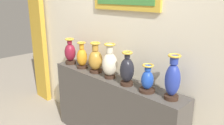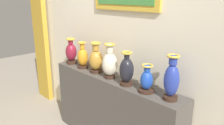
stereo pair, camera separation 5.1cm
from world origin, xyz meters
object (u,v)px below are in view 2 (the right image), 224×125
object	(u,v)px
vase_ivory	(110,63)
vase_ochre	(96,60)
vase_onyx	(127,70)
vase_amber	(83,57)
vase_cobalt	(172,80)
vase_burgundy	(71,52)
vase_sapphire	(147,81)

from	to	relation	value
vase_ivory	vase_ochre	bearing A→B (deg)	177.30
vase_ivory	vase_onyx	world-z (taller)	vase_ivory
vase_amber	vase_cobalt	xyz separation A→B (m)	(1.29, 0.01, 0.05)
vase_amber	vase_ivory	size ratio (longest dim) A/B	0.86
vase_onyx	vase_cobalt	world-z (taller)	vase_cobalt
vase_onyx	vase_cobalt	xyz separation A→B (m)	(0.51, 0.04, 0.03)
vase_ochre	vase_burgundy	bearing A→B (deg)	-178.55
vase_amber	vase_cobalt	distance (m)	1.29
vase_onyx	vase_sapphire	size ratio (longest dim) A/B	1.31
vase_burgundy	vase_onyx	bearing A→B (deg)	-1.04
vase_ochre	vase_cobalt	size ratio (longest dim) A/B	0.89
vase_ochre	vase_ivory	bearing A→B (deg)	-2.70
vase_amber	vase_onyx	xyz separation A→B (m)	(0.79, -0.02, 0.02)
vase_burgundy	vase_cobalt	distance (m)	1.55
vase_amber	vase_ivory	bearing A→B (deg)	-0.24
vase_onyx	vase_cobalt	size ratio (longest dim) A/B	0.86
vase_burgundy	vase_sapphire	world-z (taller)	vase_burgundy
vase_sapphire	vase_onyx	bearing A→B (deg)	-176.96
vase_ochre	vase_amber	bearing A→B (deg)	-177.72
vase_cobalt	vase_onyx	bearing A→B (deg)	-175.90
vase_burgundy	vase_cobalt	size ratio (longest dim) A/B	0.85
vase_onyx	vase_sapphire	xyz separation A→B (m)	(0.25, 0.01, -0.05)
vase_burgundy	vase_sapphire	distance (m)	1.30
vase_ochre	vase_onyx	bearing A→B (deg)	-3.43
vase_ivory	vase_cobalt	distance (m)	0.78
vase_sapphire	vase_cobalt	distance (m)	0.27
vase_ivory	vase_sapphire	distance (m)	0.53
vase_ivory	vase_onyx	size ratio (longest dim) A/B	1.10
vase_burgundy	vase_amber	xyz separation A→B (m)	(0.26, 0.00, -0.02)
vase_burgundy	vase_onyx	size ratio (longest dim) A/B	0.98
vase_amber	vase_sapphire	distance (m)	1.04
vase_amber	vase_ochre	size ratio (longest dim) A/B	0.91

